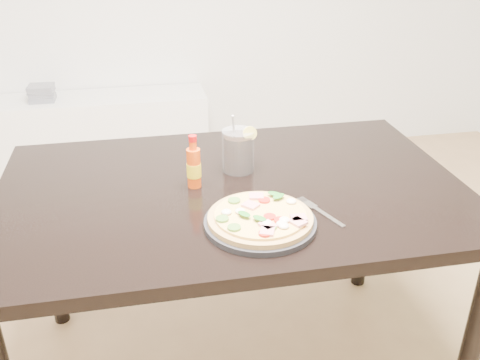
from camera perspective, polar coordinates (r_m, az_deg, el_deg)
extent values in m
cube|color=black|center=(1.63, -0.82, -1.27)|extent=(1.40, 0.90, 0.04)
cylinder|color=black|center=(1.77, 23.52, -15.97)|extent=(0.06, 0.06, 0.71)
cylinder|color=black|center=(2.17, -19.73, -6.73)|extent=(0.06, 0.06, 0.71)
cylinder|color=black|center=(2.31, 13.27, -3.53)|extent=(0.06, 0.06, 0.71)
cylinder|color=black|center=(1.41, 2.16, -4.61)|extent=(0.30, 0.30, 0.02)
cylinder|color=tan|center=(1.41, 2.17, -4.09)|extent=(0.28, 0.28, 0.01)
cylinder|color=#EDDC67|center=(1.40, 2.18, -3.72)|extent=(0.24, 0.24, 0.01)
cube|color=pink|center=(1.38, 6.28, -4.04)|extent=(0.04, 0.03, 0.01)
cube|color=pink|center=(1.36, 6.18, -4.46)|extent=(0.05, 0.05, 0.01)
cube|color=pink|center=(1.47, 1.76, -1.74)|extent=(0.05, 0.04, 0.01)
cube|color=pink|center=(1.34, 2.99, -4.85)|extent=(0.05, 0.05, 0.01)
cube|color=pink|center=(1.43, 1.15, -2.70)|extent=(0.05, 0.05, 0.01)
cube|color=pink|center=(1.32, 2.93, -5.46)|extent=(0.05, 0.05, 0.01)
cylinder|color=red|center=(1.46, 2.60, -2.16)|extent=(0.03, 0.03, 0.01)
cylinder|color=red|center=(1.37, 4.31, -4.31)|extent=(0.03, 0.03, 0.01)
cylinder|color=red|center=(1.38, 3.18, -3.94)|extent=(0.03, 0.03, 0.01)
cylinder|color=red|center=(1.31, 2.68, -5.71)|extent=(0.03, 0.03, 0.01)
cylinder|color=#4E802A|center=(1.45, -0.63, -2.21)|extent=(0.03, 0.03, 0.01)
cylinder|color=#4E802A|center=(1.37, -1.91, -4.16)|extent=(0.03, 0.03, 0.01)
cylinder|color=#4E802A|center=(1.34, 3.23, -5.01)|extent=(0.03, 0.03, 0.01)
cylinder|color=#4E802A|center=(1.38, 6.19, -4.05)|extent=(0.03, 0.03, 0.01)
cylinder|color=#4E802A|center=(1.33, -0.63, -5.10)|extent=(0.03, 0.03, 0.01)
ellipsoid|color=white|center=(1.34, 4.69, -4.89)|extent=(0.03, 0.03, 0.01)
ellipsoid|color=white|center=(1.35, 2.88, -4.62)|extent=(0.03, 0.03, 0.01)
ellipsoid|color=white|center=(1.35, 4.47, -4.68)|extent=(0.03, 0.03, 0.01)
ellipsoid|color=white|center=(1.40, -1.46, -3.43)|extent=(0.03, 0.03, 0.01)
ellipsoid|color=white|center=(1.40, 0.03, -3.33)|extent=(0.03, 0.03, 0.01)
ellipsoid|color=white|center=(1.37, 4.76, -4.25)|extent=(0.03, 0.03, 0.01)
ellipsoid|color=white|center=(1.45, 5.49, -2.27)|extent=(0.03, 0.03, 0.01)
ellipsoid|color=#20741B|center=(1.38, 0.45, -3.61)|extent=(0.04, 0.05, 0.00)
ellipsoid|color=#20741B|center=(1.47, 4.14, -1.72)|extent=(0.05, 0.04, 0.00)
ellipsoid|color=#20741B|center=(1.36, 2.10, -4.08)|extent=(0.04, 0.04, 0.00)
ellipsoid|color=#20741B|center=(1.48, 3.69, -1.46)|extent=(0.05, 0.04, 0.00)
cylinder|color=#E1490D|center=(1.59, -4.94, 1.28)|extent=(0.05, 0.05, 0.12)
cylinder|color=yellow|center=(1.60, -4.93, 1.08)|extent=(0.04, 0.04, 0.04)
cylinder|color=#E1490D|center=(1.56, -5.05, 3.71)|extent=(0.02, 0.02, 0.03)
cylinder|color=red|center=(1.56, -5.08, 4.44)|extent=(0.02, 0.02, 0.02)
cylinder|color=black|center=(1.69, -0.20, 2.89)|extent=(0.09, 0.09, 0.12)
cylinder|color=silver|center=(1.69, -0.20, 3.15)|extent=(0.10, 0.10, 0.13)
cylinder|color=#F2E059|center=(1.65, 1.07, 5.00)|extent=(0.04, 0.01, 0.04)
cylinder|color=#B2B2B7|center=(1.68, -0.60, 4.47)|extent=(0.03, 0.06, 0.17)
cube|color=silver|center=(1.47, 9.45, -3.93)|extent=(0.06, 0.12, 0.00)
cube|color=silver|center=(1.52, 7.48, -2.65)|extent=(0.04, 0.05, 0.00)
cube|color=silver|center=(1.54, 6.45, -2.23)|extent=(0.01, 0.03, 0.00)
cube|color=silver|center=(1.54, 6.62, -2.18)|extent=(0.01, 0.03, 0.00)
cube|color=silver|center=(1.54, 6.80, -2.12)|extent=(0.01, 0.03, 0.00)
cube|color=silver|center=(1.55, 6.97, -2.06)|extent=(0.01, 0.03, 0.00)
cube|color=white|center=(3.43, -15.46, 4.53)|extent=(1.40, 0.34, 0.50)
cube|color=slate|center=(3.36, -20.28, 8.00)|extent=(0.14, 0.12, 0.01)
cube|color=slate|center=(3.36, -20.31, 8.17)|extent=(0.14, 0.12, 0.01)
cube|color=slate|center=(3.35, -20.34, 8.34)|extent=(0.14, 0.12, 0.01)
cube|color=slate|center=(3.35, -20.37, 8.51)|extent=(0.14, 0.12, 0.01)
cube|color=slate|center=(3.35, -20.39, 8.68)|extent=(0.14, 0.12, 0.01)
cube|color=slate|center=(3.34, -20.42, 8.85)|extent=(0.14, 0.12, 0.01)
cube|color=slate|center=(3.34, -20.45, 9.02)|extent=(0.14, 0.12, 0.01)
cube|color=slate|center=(3.34, -20.48, 9.19)|extent=(0.14, 0.12, 0.01)
cube|color=slate|center=(3.33, -20.51, 9.36)|extent=(0.14, 0.12, 0.01)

